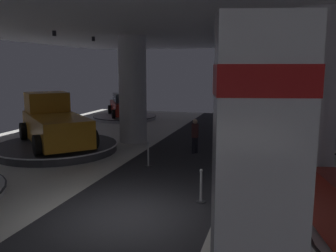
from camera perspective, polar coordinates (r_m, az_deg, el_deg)
ground at (r=9.75m, az=-6.46°, el=-14.42°), size 24.00×44.00×0.06m
column_right at (r=11.05m, az=21.96°, el=2.72°), size 1.41×1.41×5.50m
column_left at (r=18.75m, az=-5.70°, el=5.82°), size 1.44×1.44×5.50m
brand_sign_pylon at (r=4.51m, az=14.36°, el=-11.43°), size 1.38×0.92×4.51m
display_platform_mid_left at (r=17.49m, az=-17.40°, el=-3.26°), size 5.68×5.68×0.37m
pickup_truck_mid_left at (r=17.60m, az=-17.81°, el=0.45°), size 5.30×5.16×2.30m
display_platform_deep_left at (r=27.28m, az=-6.93°, el=1.42°), size 4.78×4.78×0.27m
display_car_deep_left at (r=27.14m, az=-6.96°, el=3.26°), size 3.74×4.52×1.71m
display_platform_deep_right at (r=25.57m, az=23.78°, el=0.17°), size 4.85×4.85×0.28m
display_car_deep_right at (r=25.44m, az=23.98°, el=2.13°), size 4.54×3.69×1.71m
visitor_walking_near at (r=16.23m, az=4.35°, el=-1.27°), size 0.32×0.32×1.59m
stanchion_a at (r=14.17m, az=-3.19°, el=-5.06°), size 0.28×0.28×1.01m
stanchion_b at (r=10.55m, az=5.30°, el=-10.21°), size 0.28×0.28×1.01m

